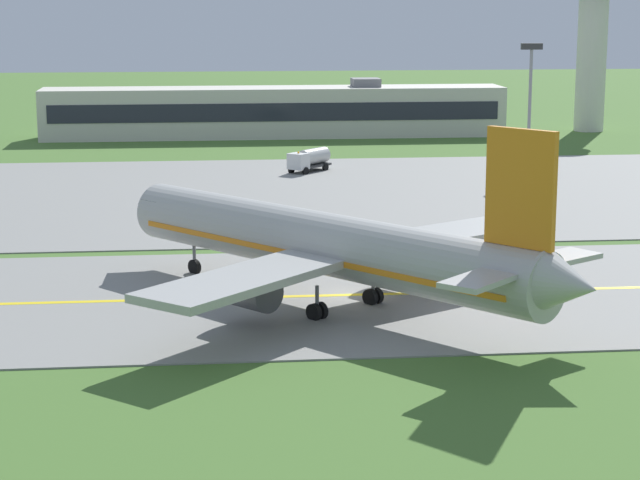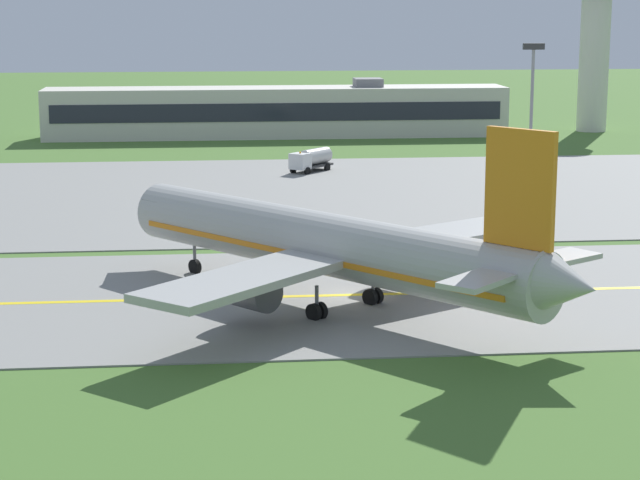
% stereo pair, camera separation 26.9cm
% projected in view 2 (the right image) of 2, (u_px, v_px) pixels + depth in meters
% --- Properties ---
extents(ground_plane, '(500.00, 500.00, 0.00)m').
position_uv_depth(ground_plane, '(353.00, 296.00, 78.67)').
color(ground_plane, '#47702D').
extents(taxiway_strip, '(240.00, 28.00, 0.10)m').
position_uv_depth(taxiway_strip, '(353.00, 296.00, 78.66)').
color(taxiway_strip, gray).
rests_on(taxiway_strip, ground).
extents(apron_pad, '(140.00, 52.00, 0.10)m').
position_uv_depth(apron_pad, '(397.00, 192.00, 120.58)').
color(apron_pad, gray).
rests_on(apron_pad, ground).
extents(taxiway_centreline, '(220.00, 0.60, 0.01)m').
position_uv_depth(taxiway_centreline, '(353.00, 295.00, 78.65)').
color(taxiway_centreline, yellow).
rests_on(taxiway_centreline, taxiway_strip).
extents(airplane_lead, '(29.50, 32.96, 12.70)m').
position_uv_depth(airplane_lead, '(329.00, 245.00, 74.88)').
color(airplane_lead, '#ADADA8').
rests_on(airplane_lead, ground).
extents(service_truck_fuel, '(5.50, 5.86, 2.65)m').
position_uv_depth(service_truck_fuel, '(311.00, 159.00, 134.68)').
color(service_truck_fuel, silver).
rests_on(service_truck_fuel, ground).
extents(terminal_building, '(66.20, 8.48, 8.28)m').
position_uv_depth(terminal_building, '(277.00, 112.00, 169.20)').
color(terminal_building, beige).
rests_on(terminal_building, ground).
extents(control_tower, '(7.60, 7.60, 25.75)m').
position_uv_depth(control_tower, '(596.00, 26.00, 173.90)').
color(control_tower, silver).
rests_on(control_tower, ground).
extents(apron_light_mast, '(2.40, 0.50, 14.70)m').
position_uv_depth(apron_light_mast, '(532.00, 92.00, 131.61)').
color(apron_light_mast, gray).
rests_on(apron_light_mast, ground).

